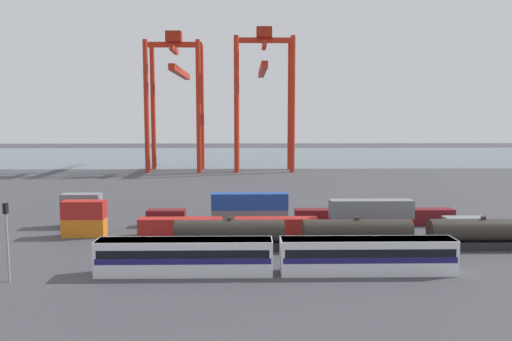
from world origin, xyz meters
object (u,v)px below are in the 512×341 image
shipping_container_7 (82,218)px  freight_tank_row (483,234)px  signal_mast (7,232)px  gantry_crane_central (264,84)px  shipping_container_4 (371,226)px  shipping_container_9 (166,218)px  gantry_crane_west (176,86)px  passenger_train (276,255)px  shipping_container_0 (85,227)px  shipping_container_10 (250,217)px  shipping_container_12 (333,217)px

shipping_container_7 → freight_tank_row: bearing=-14.5°
signal_mast → gantry_crane_central: bearing=74.7°
gantry_crane_central → shipping_container_7: bearing=-110.4°
shipping_container_4 → shipping_container_9: same height
freight_tank_row → gantry_crane_west: (-53.38, 99.68, 24.86)m
shipping_container_7 → shipping_container_9: same height
passenger_train → shipping_container_0: 32.29m
signal_mast → shipping_container_4: bearing=25.1°
passenger_train → shipping_container_4: (14.91, 18.02, -0.84)m
shipping_container_10 → shipping_container_12: 13.26m
shipping_container_0 → gantry_crane_west: (1.09, 91.61, 25.60)m
shipping_container_7 → shipping_container_10: same height
shipping_container_7 → shipping_container_10: bearing=0.0°
freight_tank_row → gantry_crane_central: (-25.37, 99.63, 25.61)m
shipping_container_7 → shipping_container_9: size_ratio=1.00×
passenger_train → shipping_container_12: 26.88m
signal_mast → shipping_container_0: bearing=85.8°
passenger_train → gantry_crane_west: size_ratio=0.91×
shipping_container_10 → gantry_crane_west: size_ratio=0.28×
shipping_container_4 → signal_mast: bearing=-154.9°
shipping_container_10 → gantry_crane_west: (-22.93, 84.90, 25.60)m
shipping_container_0 → shipping_container_12: 37.88m
shipping_container_7 → shipping_container_10: size_ratio=0.50×
shipping_container_10 → shipping_container_4: bearing=-20.8°
signal_mast → gantry_crane_central: 118.02m
gantry_crane_west → gantry_crane_central: size_ratio=0.97×
shipping_container_9 → gantry_crane_central: size_ratio=0.13×
shipping_container_10 → gantry_crane_central: (5.08, 84.85, 26.34)m
passenger_train → signal_mast: size_ratio=4.71×
shipping_container_4 → gantry_crane_central: size_ratio=0.27×
shipping_container_12 → freight_tank_row: bearing=-40.7°
signal_mast → shipping_container_9: size_ratio=1.39×
shipping_container_4 → shipping_container_0: bearing=180.0°
shipping_container_9 → shipping_container_12: 26.52m
passenger_train → signal_mast: signal_mast is taller
gantry_crane_west → gantry_crane_central: (28.01, -0.05, 0.74)m
shipping_container_0 → shipping_container_9: 12.68m
shipping_container_4 → passenger_train: bearing=-129.6°
shipping_container_9 → shipping_container_7: bearing=180.0°
gantry_crane_central → passenger_train: bearing=-91.2°
gantry_crane_central → freight_tank_row: bearing=-75.7°
shipping_container_4 → freight_tank_row: bearing=-32.3°
signal_mast → shipping_container_12: size_ratio=0.69×
freight_tank_row → shipping_container_9: 46.15m
signal_mast → shipping_container_9: (12.24, 26.94, -4.08)m
shipping_container_4 → gantry_crane_central: (-12.59, 91.56, 26.34)m
gantry_crane_central → shipping_container_12: bearing=-84.5°
passenger_train → signal_mast: bearing=-175.5°
passenger_train → shipping_container_4: bearing=50.4°
passenger_train → shipping_container_9: (-16.02, 24.73, -0.84)m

